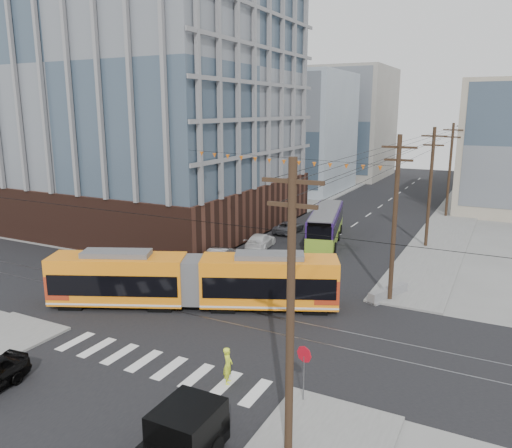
{
  "coord_description": "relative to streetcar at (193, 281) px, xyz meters",
  "views": [
    {
      "loc": [
        14.83,
        -21.01,
        12.5
      ],
      "look_at": [
        -0.39,
        8.73,
        4.81
      ],
      "focal_mm": 35.0,
      "sensor_mm": 36.0,
      "label": 1
    }
  ],
  "objects": [
    {
      "name": "office_building",
      "position": [
        -19.41,
        18.83,
        12.53
      ],
      "size": [
        30.0,
        25.0,
        28.6
      ],
      "primitive_type": "cube",
      "color": "#381E16",
      "rests_on": "ground"
    },
    {
      "name": "bg_bldg_nw_far",
      "position": [
        -11.41,
        67.83,
        8.23
      ],
      "size": [
        16.0,
        18.0,
        20.0
      ],
      "primitive_type": "cube",
      "color": "gray",
      "rests_on": "ground"
    },
    {
      "name": "streetcar",
      "position": [
        0.0,
        0.0,
        0.0
      ],
      "size": [
        17.85,
        9.96,
        3.55
      ],
      "primitive_type": null,
      "rotation": [
        0.0,
        0.0,
        0.43
      ],
      "color": "orange",
      "rests_on": "ground"
    },
    {
      "name": "jersey_barrier",
      "position": [
        10.89,
        7.26,
        -1.41
      ],
      "size": [
        2.24,
        3.68,
        0.73
      ],
      "primitive_type": "cube",
      "rotation": [
        0.0,
        0.0,
        -0.42
      ],
      "color": "slate",
      "rests_on": "ground"
    },
    {
      "name": "bg_bldg_nw_near",
      "position": [
        -14.41,
        47.83,
        7.23
      ],
      "size": [
        18.0,
        16.0,
        18.0
      ],
      "primitive_type": "cube",
      "color": "#8C99A5",
      "rests_on": "ground"
    },
    {
      "name": "stop_sign",
      "position": [
        10.38,
        -6.9,
        -0.53
      ],
      "size": [
        0.94,
        0.94,
        2.5
      ],
      "primitive_type": null,
      "rotation": [
        0.0,
        0.0,
        -0.28
      ],
      "color": "#AD0D1B",
      "rests_on": "ground"
    },
    {
      "name": "pedestrian",
      "position": [
        6.65,
        -7.01,
        -0.88
      ],
      "size": [
        0.65,
        0.77,
        1.79
      ],
      "primitive_type": "imported",
      "rotation": [
        0.0,
        0.0,
        1.98
      ],
      "color": "#DDF22F",
      "rests_on": "ground"
    },
    {
      "name": "parked_car_grey",
      "position": [
        -2.42,
        21.04,
        -1.17
      ],
      "size": [
        2.15,
        4.42,
        1.21
      ],
      "primitive_type": "imported",
      "rotation": [
        0.0,
        0.0,
        3.11
      ],
      "color": "#4B4C53",
      "rests_on": "ground"
    },
    {
      "name": "utility_pole_far",
      "position": [
        11.09,
        51.83,
        3.73
      ],
      "size": [
        0.3,
        0.3,
        11.0
      ],
      "primitive_type": "cylinder",
      "color": "black",
      "rests_on": "ground"
    },
    {
      "name": "utility_pole_near",
      "position": [
        11.09,
        -10.17,
        3.73
      ],
      "size": [
        0.3,
        0.3,
        11.0
      ],
      "primitive_type": "cylinder",
      "color": "black",
      "rests_on": "ground"
    },
    {
      "name": "city_bus",
      "position": [
        2.05,
        19.62,
        -0.16
      ],
      "size": [
        5.04,
        11.63,
        3.22
      ],
      "primitive_type": null,
      "rotation": [
        0.0,
        0.0,
        0.24
      ],
      "color": "#2B1551",
      "rests_on": "ground"
    },
    {
      "name": "ground",
      "position": [
        2.59,
        -4.17,
        -1.77
      ],
      "size": [
        160.0,
        160.0,
        0.0
      ],
      "primitive_type": "plane",
      "color": "slate"
    },
    {
      "name": "parked_car_silver",
      "position": [
        -3.04,
        8.56,
        -1.03
      ],
      "size": [
        1.87,
        4.64,
        1.5
      ],
      "primitive_type": "imported",
      "rotation": [
        0.0,
        0.0,
        3.21
      ],
      "color": "#949494",
      "rests_on": "ground"
    },
    {
      "name": "parked_car_white",
      "position": [
        -2.43,
        14.47,
        -1.09
      ],
      "size": [
        2.66,
        4.98,
        1.37
      ],
      "primitive_type": "imported",
      "rotation": [
        0.0,
        0.0,
        3.3
      ],
      "color": "white",
      "rests_on": "ground"
    }
  ]
}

